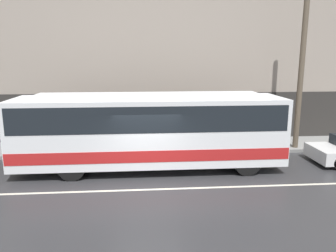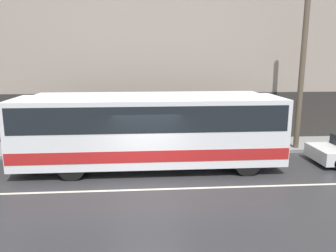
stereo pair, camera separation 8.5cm
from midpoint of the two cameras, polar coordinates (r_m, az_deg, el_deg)
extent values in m
plane|color=#2D2D30|center=(11.73, -3.69, -11.01)|extent=(60.00, 60.00, 0.00)
cube|color=gray|center=(16.75, -4.04, -3.67)|extent=(60.00, 2.66, 0.15)
cube|color=gray|center=(17.64, -4.36, 14.50)|extent=(60.00, 0.30, 10.76)
cube|color=#2D2B28|center=(17.74, -4.15, 1.41)|extent=(60.00, 0.06, 2.69)
cube|color=beige|center=(11.73, -3.69, -10.99)|extent=(54.00, 0.14, 0.01)
cube|color=white|center=(13.41, -3.37, -0.60)|extent=(10.77, 2.58, 2.63)
cube|color=#B21E1E|center=(13.60, -3.34, -3.75)|extent=(10.71, 2.60, 0.45)
cube|color=black|center=(13.29, -3.41, 2.07)|extent=(10.44, 2.60, 1.00)
cube|color=orange|center=(14.36, 18.42, 4.19)|extent=(0.12, 1.93, 0.28)
cube|color=white|center=(13.19, -3.45, 5.24)|extent=(9.15, 2.19, 0.12)
cylinder|color=black|center=(13.27, 13.47, -6.16)|extent=(1.05, 0.28, 1.05)
cylinder|color=black|center=(15.33, 10.88, -3.60)|extent=(1.05, 0.28, 1.05)
cylinder|color=black|center=(12.91, -16.63, -6.84)|extent=(1.05, 0.28, 1.05)
cylinder|color=black|center=(15.03, -14.90, -4.10)|extent=(1.05, 0.28, 1.05)
cylinder|color=black|center=(16.66, 24.51, -4.03)|extent=(0.60, 0.20, 0.60)
cylinder|color=brown|center=(17.02, 22.11, 9.64)|extent=(0.26, 0.26, 7.99)
camera|label=1|loc=(0.04, -90.18, -0.04)|focal=35.00mm
camera|label=2|loc=(0.04, 89.82, 0.04)|focal=35.00mm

